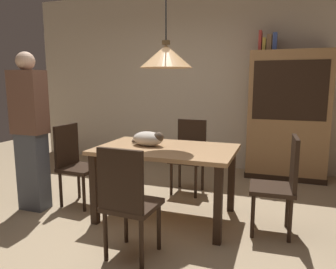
{
  "coord_description": "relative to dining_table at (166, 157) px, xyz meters",
  "views": [
    {
      "loc": [
        1.17,
        -2.6,
        1.42
      ],
      "look_at": [
        0.03,
        0.61,
        0.85
      ],
      "focal_mm": 34.11,
      "sensor_mm": 36.0,
      "label": 1
    }
  ],
  "objects": [
    {
      "name": "book_red_tall",
      "position": [
        0.76,
        1.91,
        1.34
      ],
      "size": [
        0.04,
        0.22,
        0.28
      ],
      "primitive_type": "cube",
      "color": "#B73833",
      "rests_on": "hutch_bookcase"
    },
    {
      "name": "chair_right_side",
      "position": [
        1.13,
        0.0,
        -0.14
      ],
      "size": [
        0.42,
        0.42,
        0.93
      ],
      "color": "black",
      "rests_on": "ground"
    },
    {
      "name": "pendant_lamp",
      "position": [
        -0.0,
        0.0,
        1.01
      ],
      "size": [
        0.52,
        0.52,
        1.3
      ],
      "color": "#E0A86B"
    },
    {
      "name": "chair_near_front",
      "position": [
        -0.0,
        -0.88,
        -0.14
      ],
      "size": [
        0.42,
        0.42,
        0.93
      ],
      "color": "black",
      "rests_on": "ground"
    },
    {
      "name": "chair_far_back",
      "position": [
        0.0,
        0.88,
        -0.14
      ],
      "size": [
        0.41,
        0.41,
        0.93
      ],
      "color": "black",
      "rests_on": "ground"
    },
    {
      "name": "cat_sleeping",
      "position": [
        -0.2,
        0.02,
        0.18
      ],
      "size": [
        0.39,
        0.27,
        0.16
      ],
      "color": "beige",
      "rests_on": "dining_table"
    },
    {
      "name": "hutch_bookcase",
      "position": [
        1.19,
        1.91,
        0.24
      ],
      "size": [
        1.12,
        0.45,
        1.85
      ],
      "color": "#A87A4C",
      "rests_on": "ground"
    },
    {
      "name": "back_wall",
      "position": [
        -0.08,
        2.24,
        0.8
      ],
      "size": [
        6.4,
        0.1,
        2.9
      ],
      "primitive_type": "cube",
      "color": "beige",
      "rests_on": "ground"
    },
    {
      "name": "book_yellow_short",
      "position": [
        0.81,
        1.91,
        1.29
      ],
      "size": [
        0.04,
        0.2,
        0.18
      ],
      "primitive_type": "cube",
      "color": "gold",
      "rests_on": "hutch_bookcase"
    },
    {
      "name": "person_standing",
      "position": [
        -1.47,
        -0.28,
        0.23
      ],
      "size": [
        0.36,
        0.22,
        1.73
      ],
      "color": "#4C515B",
      "rests_on": "ground"
    },
    {
      "name": "book_blue_wide",
      "position": [
        0.96,
        1.91,
        1.32
      ],
      "size": [
        0.06,
        0.24,
        0.24
      ],
      "primitive_type": "cube",
      "color": "#384C93",
      "rests_on": "hutch_bookcase"
    },
    {
      "name": "book_brown_thick",
      "position": [
        0.88,
        1.91,
        1.31
      ],
      "size": [
        0.06,
        0.24,
        0.22
      ],
      "primitive_type": "cube",
      "color": "brown",
      "rests_on": "hutch_bookcase"
    },
    {
      "name": "chair_left_side",
      "position": [
        -1.13,
        0.0,
        -0.14
      ],
      "size": [
        0.42,
        0.42,
        0.93
      ],
      "color": "black",
      "rests_on": "ground"
    },
    {
      "name": "ground",
      "position": [
        -0.08,
        -0.41,
        -0.65
      ],
      "size": [
        10.0,
        10.0,
        0.0
      ],
      "primitive_type": "plane",
      "color": "tan"
    },
    {
      "name": "dining_table",
      "position": [
        0.0,
        0.0,
        0.0
      ],
      "size": [
        1.4,
        0.9,
        0.75
      ],
      "color": "tan",
      "rests_on": "ground"
    }
  ]
}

